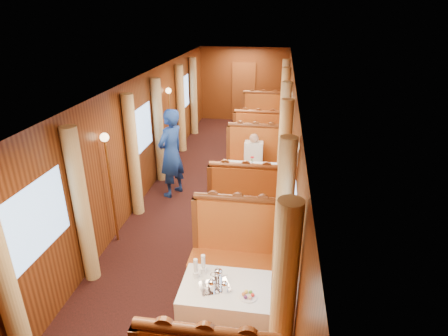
% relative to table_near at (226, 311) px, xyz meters
% --- Properties ---
extents(floor, '(3.00, 12.00, 0.01)m').
position_rel_table_near_xyz_m(floor, '(-0.75, 3.50, -0.38)').
color(floor, black).
rests_on(floor, ground).
extents(ceiling, '(3.00, 12.00, 0.01)m').
position_rel_table_near_xyz_m(ceiling, '(-0.75, 3.50, 2.12)').
color(ceiling, silver).
rests_on(ceiling, wall_left).
extents(wall_far, '(3.00, 0.01, 2.50)m').
position_rel_table_near_xyz_m(wall_far, '(-0.75, 9.50, 0.88)').
color(wall_far, brown).
rests_on(wall_far, floor).
extents(wall_left, '(0.01, 12.00, 2.50)m').
position_rel_table_near_xyz_m(wall_left, '(-2.25, 3.50, 0.88)').
color(wall_left, brown).
rests_on(wall_left, floor).
extents(wall_right, '(0.01, 12.00, 2.50)m').
position_rel_table_near_xyz_m(wall_right, '(0.75, 3.50, 0.88)').
color(wall_right, brown).
rests_on(wall_right, floor).
extents(doorway_far, '(0.80, 0.04, 2.00)m').
position_rel_table_near_xyz_m(doorway_far, '(-0.75, 9.47, 0.62)').
color(doorway_far, brown).
rests_on(doorway_far, floor).
extents(table_near, '(1.05, 0.72, 0.75)m').
position_rel_table_near_xyz_m(table_near, '(0.00, 0.00, 0.00)').
color(table_near, white).
rests_on(table_near, floor).
extents(banquette_near_aft, '(1.30, 0.55, 1.34)m').
position_rel_table_near_xyz_m(banquette_near_aft, '(0.00, 1.01, 0.05)').
color(banquette_near_aft, '#A73412').
rests_on(banquette_near_aft, floor).
extents(table_mid, '(1.05, 0.72, 0.75)m').
position_rel_table_near_xyz_m(table_mid, '(0.00, 3.50, 0.00)').
color(table_mid, white).
rests_on(table_mid, floor).
extents(banquette_mid_fwd, '(1.30, 0.55, 1.34)m').
position_rel_table_near_xyz_m(banquette_mid_fwd, '(0.00, 2.49, 0.05)').
color(banquette_mid_fwd, '#A73412').
rests_on(banquette_mid_fwd, floor).
extents(banquette_mid_aft, '(1.30, 0.55, 1.34)m').
position_rel_table_near_xyz_m(banquette_mid_aft, '(0.00, 4.51, 0.05)').
color(banquette_mid_aft, '#A73412').
rests_on(banquette_mid_aft, floor).
extents(table_far, '(1.05, 0.72, 0.75)m').
position_rel_table_near_xyz_m(table_far, '(0.00, 7.00, 0.00)').
color(table_far, white).
rests_on(table_far, floor).
extents(banquette_far_fwd, '(1.30, 0.55, 1.34)m').
position_rel_table_near_xyz_m(banquette_far_fwd, '(0.00, 5.99, 0.05)').
color(banquette_far_fwd, '#A73412').
rests_on(banquette_far_fwd, floor).
extents(banquette_far_aft, '(1.30, 0.55, 1.34)m').
position_rel_table_near_xyz_m(banquette_far_aft, '(0.00, 8.01, 0.05)').
color(banquette_far_aft, '#A73412').
rests_on(banquette_far_aft, floor).
extents(tea_tray, '(0.42, 0.38, 0.01)m').
position_rel_table_near_xyz_m(tea_tray, '(-0.12, -0.03, 0.38)').
color(tea_tray, silver).
rests_on(tea_tray, table_near).
extents(teapot_left, '(0.16, 0.13, 0.13)m').
position_rel_table_near_xyz_m(teapot_left, '(-0.14, -0.11, 0.44)').
color(teapot_left, silver).
rests_on(teapot_left, tea_tray).
extents(teapot_right, '(0.14, 0.11, 0.11)m').
position_rel_table_near_xyz_m(teapot_right, '(0.00, -0.09, 0.43)').
color(teapot_right, silver).
rests_on(teapot_right, tea_tray).
extents(teapot_back, '(0.18, 0.14, 0.14)m').
position_rel_table_near_xyz_m(teapot_back, '(-0.10, 0.07, 0.45)').
color(teapot_back, silver).
rests_on(teapot_back, tea_tray).
extents(fruit_plate, '(0.20, 0.20, 0.05)m').
position_rel_table_near_xyz_m(fruit_plate, '(0.27, -0.13, 0.39)').
color(fruit_plate, white).
rests_on(fruit_plate, table_near).
extents(cup_inboard, '(0.08, 0.08, 0.26)m').
position_rel_table_near_xyz_m(cup_inboard, '(-0.37, 0.10, 0.48)').
color(cup_inboard, white).
rests_on(cup_inboard, table_near).
extents(cup_outboard, '(0.08, 0.08, 0.26)m').
position_rel_table_near_xyz_m(cup_outboard, '(-0.30, 0.19, 0.48)').
color(cup_outboard, white).
rests_on(cup_outboard, table_near).
extents(rose_vase_mid, '(0.06, 0.06, 0.36)m').
position_rel_table_near_xyz_m(rose_vase_mid, '(0.03, 3.51, 0.55)').
color(rose_vase_mid, silver).
rests_on(rose_vase_mid, table_mid).
extents(rose_vase_far, '(0.06, 0.06, 0.36)m').
position_rel_table_near_xyz_m(rose_vase_far, '(0.03, 7.03, 0.55)').
color(rose_vase_far, silver).
rests_on(rose_vase_far, table_far).
extents(window_left_near, '(0.01, 1.20, 0.90)m').
position_rel_table_near_xyz_m(window_left_near, '(-2.24, 0.00, 1.07)').
color(window_left_near, '#82ADE2').
rests_on(window_left_near, wall_left).
extents(curtain_left_near_a, '(0.22, 0.22, 2.35)m').
position_rel_table_near_xyz_m(curtain_left_near_a, '(-2.13, -0.78, 0.80)').
color(curtain_left_near_a, '#E5BF75').
rests_on(curtain_left_near_a, floor).
extents(curtain_left_near_b, '(0.22, 0.22, 2.35)m').
position_rel_table_near_xyz_m(curtain_left_near_b, '(-2.13, 0.78, 0.80)').
color(curtain_left_near_b, '#E5BF75').
rests_on(curtain_left_near_b, floor).
extents(window_right_near, '(0.01, 1.20, 0.90)m').
position_rel_table_near_xyz_m(window_right_near, '(0.74, 0.00, 1.07)').
color(window_right_near, '#82ADE2').
rests_on(window_right_near, wall_right).
extents(curtain_right_near_a, '(0.22, 0.22, 2.35)m').
position_rel_table_near_xyz_m(curtain_right_near_a, '(0.63, -0.78, 0.80)').
color(curtain_right_near_a, '#E5BF75').
rests_on(curtain_right_near_a, floor).
extents(curtain_right_near_b, '(0.22, 0.22, 2.35)m').
position_rel_table_near_xyz_m(curtain_right_near_b, '(0.63, 0.78, 0.80)').
color(curtain_right_near_b, '#E5BF75').
rests_on(curtain_right_near_b, floor).
extents(window_left_mid, '(0.01, 1.20, 0.90)m').
position_rel_table_near_xyz_m(window_left_mid, '(-2.24, 3.50, 1.07)').
color(window_left_mid, '#82ADE2').
rests_on(window_left_mid, wall_left).
extents(curtain_left_mid_a, '(0.22, 0.22, 2.35)m').
position_rel_table_near_xyz_m(curtain_left_mid_a, '(-2.13, 2.72, 0.80)').
color(curtain_left_mid_a, '#E5BF75').
rests_on(curtain_left_mid_a, floor).
extents(curtain_left_mid_b, '(0.22, 0.22, 2.35)m').
position_rel_table_near_xyz_m(curtain_left_mid_b, '(-2.13, 4.28, 0.80)').
color(curtain_left_mid_b, '#E5BF75').
rests_on(curtain_left_mid_b, floor).
extents(window_right_mid, '(0.01, 1.20, 0.90)m').
position_rel_table_near_xyz_m(window_right_mid, '(0.74, 3.50, 1.07)').
color(window_right_mid, '#82ADE2').
rests_on(window_right_mid, wall_right).
extents(curtain_right_mid_a, '(0.22, 0.22, 2.35)m').
position_rel_table_near_xyz_m(curtain_right_mid_a, '(0.63, 2.72, 0.80)').
color(curtain_right_mid_a, '#E5BF75').
rests_on(curtain_right_mid_a, floor).
extents(curtain_right_mid_b, '(0.22, 0.22, 2.35)m').
position_rel_table_near_xyz_m(curtain_right_mid_b, '(0.63, 4.28, 0.80)').
color(curtain_right_mid_b, '#E5BF75').
rests_on(curtain_right_mid_b, floor).
extents(window_left_far, '(0.01, 1.20, 0.90)m').
position_rel_table_near_xyz_m(window_left_far, '(-2.24, 7.00, 1.07)').
color(window_left_far, '#82ADE2').
rests_on(window_left_far, wall_left).
extents(curtain_left_far_a, '(0.22, 0.22, 2.35)m').
position_rel_table_near_xyz_m(curtain_left_far_a, '(-2.13, 6.22, 0.80)').
color(curtain_left_far_a, '#E5BF75').
rests_on(curtain_left_far_a, floor).
extents(curtain_left_far_b, '(0.22, 0.22, 2.35)m').
position_rel_table_near_xyz_m(curtain_left_far_b, '(-2.13, 7.78, 0.80)').
color(curtain_left_far_b, '#E5BF75').
rests_on(curtain_left_far_b, floor).
extents(window_right_far, '(0.01, 1.20, 0.90)m').
position_rel_table_near_xyz_m(window_right_far, '(0.74, 7.00, 1.07)').
color(window_right_far, '#82ADE2').
rests_on(window_right_far, wall_right).
extents(curtain_right_far_a, '(0.22, 0.22, 2.35)m').
position_rel_table_near_xyz_m(curtain_right_far_a, '(0.63, 6.22, 0.80)').
color(curtain_right_far_a, '#E5BF75').
rests_on(curtain_right_far_a, floor).
extents(curtain_right_far_b, '(0.22, 0.22, 2.35)m').
position_rel_table_near_xyz_m(curtain_right_far_b, '(0.63, 7.78, 0.80)').
color(curtain_right_far_b, '#E5BF75').
rests_on(curtain_right_far_b, floor).
extents(sconce_left_fore, '(0.14, 0.14, 1.95)m').
position_rel_table_near_xyz_m(sconce_left_fore, '(-2.15, 1.75, 1.01)').
color(sconce_left_fore, '#BF8C3F').
rests_on(sconce_left_fore, floor).
extents(sconce_right_fore, '(0.14, 0.14, 1.95)m').
position_rel_table_near_xyz_m(sconce_right_fore, '(0.65, 1.75, 1.01)').
color(sconce_right_fore, '#BF8C3F').
rests_on(sconce_right_fore, floor).
extents(sconce_left_aft, '(0.14, 0.14, 1.95)m').
position_rel_table_near_xyz_m(sconce_left_aft, '(-2.15, 5.25, 1.01)').
color(sconce_left_aft, '#BF8C3F').
rests_on(sconce_left_aft, floor).
extents(sconce_right_aft, '(0.14, 0.14, 1.95)m').
position_rel_table_near_xyz_m(sconce_right_aft, '(0.65, 5.25, 1.01)').
color(sconce_right_aft, '#BF8C3F').
rests_on(sconce_right_aft, floor).
extents(steward, '(0.69, 0.81, 1.88)m').
position_rel_table_near_xyz_m(steward, '(-1.66, 3.58, 0.57)').
color(steward, navy).
rests_on(steward, floor).
extents(passenger, '(0.40, 0.44, 0.76)m').
position_rel_table_near_xyz_m(passenger, '(-0.00, 4.26, 0.37)').
color(passenger, beige).
rests_on(passenger, banquette_mid_aft).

